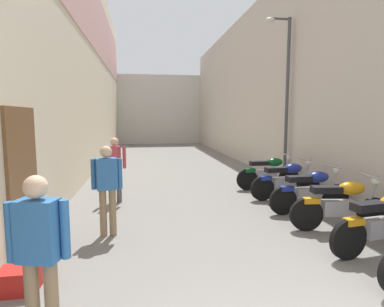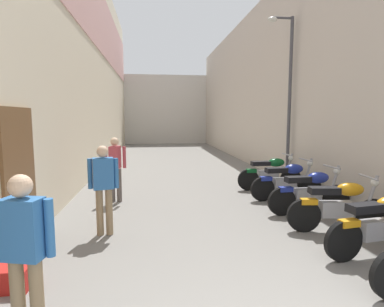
# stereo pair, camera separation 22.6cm
# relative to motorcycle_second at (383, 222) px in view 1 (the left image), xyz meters

# --- Properties ---
(ground_plane) EXTENTS (38.68, 38.68, 0.00)m
(ground_plane) POSITION_rel_motorcycle_second_xyz_m (-2.19, 6.83, -0.50)
(ground_plane) COLOR slate
(building_left) EXTENTS (0.45, 22.68, 8.34)m
(building_left) POSITION_rel_motorcycle_second_xyz_m (-5.51, 8.80, 3.71)
(building_left) COLOR beige
(building_left) RESTS_ON ground
(building_right) EXTENTS (0.45, 22.68, 6.53)m
(building_right) POSITION_rel_motorcycle_second_xyz_m (1.14, 8.83, 2.77)
(building_right) COLOR beige
(building_right) RESTS_ON ground
(building_far_end) EXTENTS (9.26, 2.00, 5.24)m
(building_far_end) POSITION_rel_motorcycle_second_xyz_m (-2.19, 21.17, 2.12)
(building_far_end) COLOR beige
(building_far_end) RESTS_ON ground
(motorcycle_second) EXTENTS (1.84, 0.58, 1.04)m
(motorcycle_second) POSITION_rel_motorcycle_second_xyz_m (0.00, 0.00, 0.00)
(motorcycle_second) COLOR black
(motorcycle_second) RESTS_ON ground
(motorcycle_third) EXTENTS (1.85, 0.58, 1.04)m
(motorcycle_third) POSITION_rel_motorcycle_second_xyz_m (0.00, 1.00, 0.00)
(motorcycle_third) COLOR black
(motorcycle_third) RESTS_ON ground
(motorcycle_fourth) EXTENTS (1.85, 0.58, 1.04)m
(motorcycle_fourth) POSITION_rel_motorcycle_second_xyz_m (0.00, 2.05, 0.00)
(motorcycle_fourth) COLOR black
(motorcycle_fourth) RESTS_ON ground
(motorcycle_fifth) EXTENTS (1.85, 0.58, 1.04)m
(motorcycle_fifth) POSITION_rel_motorcycle_second_xyz_m (0.00, 3.19, 0.00)
(motorcycle_fifth) COLOR black
(motorcycle_fifth) RESTS_ON ground
(motorcycle_sixth) EXTENTS (1.85, 0.58, 1.04)m
(motorcycle_sixth) POSITION_rel_motorcycle_second_xyz_m (0.00, 4.30, 0.00)
(motorcycle_sixth) COLOR black
(motorcycle_sixth) RESTS_ON ground
(pedestrian_by_doorway) EXTENTS (0.52, 0.28, 1.57)m
(pedestrian_by_doorway) POSITION_rel_motorcycle_second_xyz_m (-4.43, -1.26, 0.42)
(pedestrian_by_doorway) COLOR #8C7251
(pedestrian_by_doorway) RESTS_ON ground
(pedestrian_mid_alley) EXTENTS (0.52, 0.27, 1.57)m
(pedestrian_mid_alley) POSITION_rel_motorcycle_second_xyz_m (-4.14, 1.41, 0.42)
(pedestrian_mid_alley) COLOR #8C7251
(pedestrian_mid_alley) RESTS_ON ground
(pedestrian_further_down) EXTENTS (0.52, 0.37, 1.57)m
(pedestrian_further_down) POSITION_rel_motorcycle_second_xyz_m (-4.19, 3.58, 0.42)
(pedestrian_further_down) COLOR #564C47
(pedestrian_further_down) RESTS_ON ground
(plastic_crate) EXTENTS (0.44, 0.32, 0.28)m
(plastic_crate) POSITION_rel_motorcycle_second_xyz_m (-5.00, -0.25, -0.36)
(plastic_crate) COLOR red
(plastic_crate) RESTS_ON ground
(street_lamp) EXTENTS (0.79, 0.18, 4.94)m
(street_lamp) POSITION_rel_motorcycle_second_xyz_m (0.70, 4.94, 2.37)
(street_lamp) COLOR #47474C
(street_lamp) RESTS_ON ground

